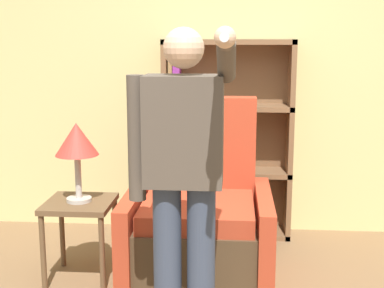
% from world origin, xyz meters
% --- Properties ---
extents(wall_back, '(8.00, 0.06, 2.80)m').
position_xyz_m(wall_back, '(0.00, 2.03, 1.40)').
color(wall_back, '#DBCC84').
rests_on(wall_back, ground_plane).
extents(bookcase, '(1.04, 0.28, 1.61)m').
position_xyz_m(bookcase, '(-0.11, 1.87, 0.77)').
color(bookcase, brown).
rests_on(bookcase, ground_plane).
extents(armchair, '(0.97, 0.90, 1.21)m').
position_xyz_m(armchair, '(-0.20, 1.03, 0.37)').
color(armchair, '#4C3823').
rests_on(armchair, ground_plane).
extents(person_standing, '(0.55, 0.78, 1.68)m').
position_xyz_m(person_standing, '(-0.23, 0.21, 0.95)').
color(person_standing, '#384256').
rests_on(person_standing, ground_plane).
extents(side_table, '(0.44, 0.44, 0.55)m').
position_xyz_m(side_table, '(-1.00, 0.92, 0.46)').
color(side_table, brown).
rests_on(side_table, ground_plane).
extents(table_lamp, '(0.28, 0.28, 0.53)m').
position_xyz_m(table_lamp, '(-1.00, 0.92, 0.95)').
color(table_lamp, '#B7B2A8').
rests_on(table_lamp, side_table).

